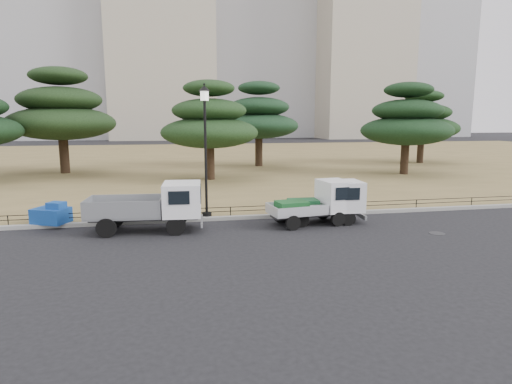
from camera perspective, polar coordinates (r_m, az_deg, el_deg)
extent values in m
plane|color=black|center=(16.49, 1.33, -5.61)|extent=(220.00, 220.00, 0.00)
cube|color=olive|center=(46.46, -6.77, 4.33)|extent=(120.00, 56.00, 0.15)
cube|color=gray|center=(18.95, -0.35, -3.34)|extent=(120.00, 0.25, 0.16)
cylinder|color=black|center=(16.46, -10.61, -4.47)|extent=(0.75, 0.20, 0.74)
cylinder|color=black|center=(18.01, -10.30, -3.24)|extent=(0.75, 0.20, 0.74)
cylinder|color=black|center=(16.82, -19.34, -4.56)|extent=(0.75, 0.20, 0.74)
cylinder|color=black|center=(18.34, -18.30, -3.34)|extent=(0.75, 0.20, 0.74)
cube|color=#2D2D30|center=(17.32, -14.57, -3.26)|extent=(4.18, 1.16, 0.13)
cube|color=gray|center=(17.34, -17.06, -1.92)|extent=(2.97, 1.81, 0.72)
cube|color=white|center=(17.04, -9.82, -0.90)|extent=(1.55, 1.85, 1.27)
cylinder|color=black|center=(17.91, 10.88, -3.56)|extent=(0.62, 0.24, 0.60)
cylinder|color=black|center=(19.04, 8.90, -2.71)|extent=(0.62, 0.24, 0.60)
cylinder|color=black|center=(17.02, 4.96, -4.11)|extent=(0.62, 0.24, 0.60)
cylinder|color=black|center=(18.21, 3.27, -3.18)|extent=(0.62, 0.24, 0.60)
cube|color=#2D2D30|center=(18.00, 7.14, -2.93)|extent=(3.32, 1.19, 0.14)
cube|color=silver|center=(17.70, 5.44, -2.21)|extent=(2.41, 1.67, 0.40)
cube|color=silver|center=(18.39, 10.40, -0.46)|extent=(1.32, 1.63, 1.30)
cube|color=#175323|center=(17.59, 4.78, -1.95)|extent=(1.34, 1.05, 0.44)
cylinder|color=black|center=(18.13, 12.21, -3.46)|extent=(0.60, 0.19, 0.60)
cylinder|color=black|center=(19.32, 10.86, -2.60)|extent=(0.60, 0.19, 0.60)
cylinder|color=black|center=(17.54, 6.11, -3.73)|extent=(0.60, 0.19, 0.60)
cylinder|color=black|center=(18.77, 5.12, -2.82)|extent=(0.60, 0.19, 0.60)
cube|color=#2D2D30|center=(18.39, 8.70, -2.71)|extent=(3.24, 0.88, 0.14)
cube|color=silver|center=(18.18, 6.97, -1.96)|extent=(2.27, 1.45, 0.40)
cube|color=silver|center=(18.62, 12.09, -0.47)|extent=(1.18, 1.52, 1.26)
cube|color=#18562C|center=(18.10, 6.30, -1.67)|extent=(1.26, 0.94, 0.44)
cylinder|color=black|center=(18.95, -6.58, -2.95)|extent=(0.42, 0.42, 0.15)
cylinder|color=black|center=(18.56, -6.73, 4.56)|extent=(0.12, 0.12, 4.82)
cylinder|color=white|center=(18.52, -6.89, 12.60)|extent=(0.39, 0.39, 0.39)
cone|color=black|center=(18.54, -6.91, 13.57)|extent=(0.50, 0.50, 0.24)
cylinder|color=black|center=(19.03, -0.43, -2.45)|extent=(38.00, 0.03, 0.03)
cylinder|color=black|center=(18.99, -0.43, -1.92)|extent=(38.00, 0.03, 0.03)
cylinder|color=black|center=(19.03, -0.43, -2.45)|extent=(0.04, 0.04, 0.40)
cube|color=#1548A5|center=(19.42, -25.65, -2.84)|extent=(1.61, 1.44, 0.62)
cube|color=#1548A5|center=(19.14, -25.08, -1.62)|extent=(0.78, 0.74, 0.27)
cylinder|color=#2D2D30|center=(17.97, 23.00, -5.10)|extent=(0.60, 0.60, 0.01)
cylinder|color=black|center=(36.97, -24.22, 4.78)|extent=(0.71, 0.71, 3.18)
ellipsoid|color=black|center=(36.88, -24.47, 8.34)|extent=(8.15, 8.15, 2.61)
ellipsoid|color=black|center=(36.91, -24.66, 11.11)|extent=(6.23, 6.23, 1.99)
ellipsoid|color=black|center=(37.02, -24.86, 13.87)|extent=(4.30, 4.30, 1.38)
cylinder|color=black|center=(30.29, -6.12, 4.21)|extent=(0.60, 0.60, 2.68)
ellipsoid|color=#1B3317|center=(30.17, -6.19, 7.88)|extent=(6.75, 6.75, 2.16)
ellipsoid|color=#1B3317|center=(30.16, -6.24, 10.74)|extent=(5.15, 5.15, 1.65)
ellipsoid|color=#1B3317|center=(30.23, -6.30, 13.59)|extent=(3.56, 3.56, 1.14)
cylinder|color=black|center=(38.87, 0.38, 5.66)|extent=(0.66, 0.66, 2.95)
ellipsoid|color=black|center=(38.78, 0.38, 8.81)|extent=(7.09, 7.09, 2.27)
ellipsoid|color=black|center=(38.79, 0.38, 11.26)|extent=(5.41, 5.41, 1.73)
ellipsoid|color=black|center=(38.87, 0.39, 13.70)|extent=(3.74, 3.74, 1.20)
cylinder|color=black|center=(35.05, 19.21, 4.49)|extent=(0.61, 0.61, 2.72)
ellipsoid|color=black|center=(34.95, 19.39, 7.71)|extent=(6.90, 6.90, 2.21)
ellipsoid|color=black|center=(34.94, 19.53, 10.21)|extent=(5.27, 5.27, 1.68)
ellipsoid|color=black|center=(35.00, 19.68, 12.71)|extent=(3.64, 3.64, 1.16)
cylinder|color=black|center=(44.79, 21.08, 5.40)|extent=(0.61, 0.61, 2.71)
ellipsoid|color=black|center=(44.71, 21.24, 7.91)|extent=(6.93, 6.93, 2.22)
ellipsoid|color=black|center=(44.71, 21.36, 9.86)|extent=(5.29, 5.29, 1.69)
ellipsoid|color=black|center=(44.75, 21.48, 11.81)|extent=(3.65, 3.65, 1.17)
cube|color=#AAA08C|center=(103.18, -12.57, 22.42)|extent=(22.00, 20.00, 55.00)
cube|color=#AAA08C|center=(108.56, 13.58, 19.85)|extent=(20.00, 18.00, 48.00)
cylinder|color=#D83F33|center=(128.27, 27.09, 20.20)|extent=(1.80, 1.80, 60.00)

